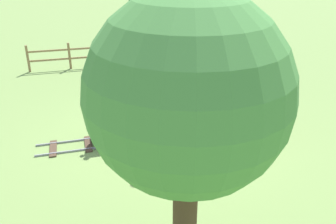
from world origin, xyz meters
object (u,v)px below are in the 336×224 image
at_px(conductor_person, 158,112).
at_px(oak_tree_near, 188,97).
at_px(locomotive, 130,119).
at_px(passenger_car, 208,112).

relative_size(conductor_person, oak_tree_near, 0.46).
relative_size(locomotive, oak_tree_near, 0.41).
relative_size(locomotive, conductor_person, 0.89).
bearing_deg(oak_tree_near, locomotive, -0.41).
xyz_separation_m(locomotive, oak_tree_near, (-3.90, 0.03, 2.06)).
height_order(locomotive, conductor_person, conductor_person).
height_order(locomotive, passenger_car, locomotive).
bearing_deg(oak_tree_near, passenger_car, -24.79).
bearing_deg(locomotive, conductor_person, -150.52).
distance_m(conductor_person, oak_tree_near, 3.53).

